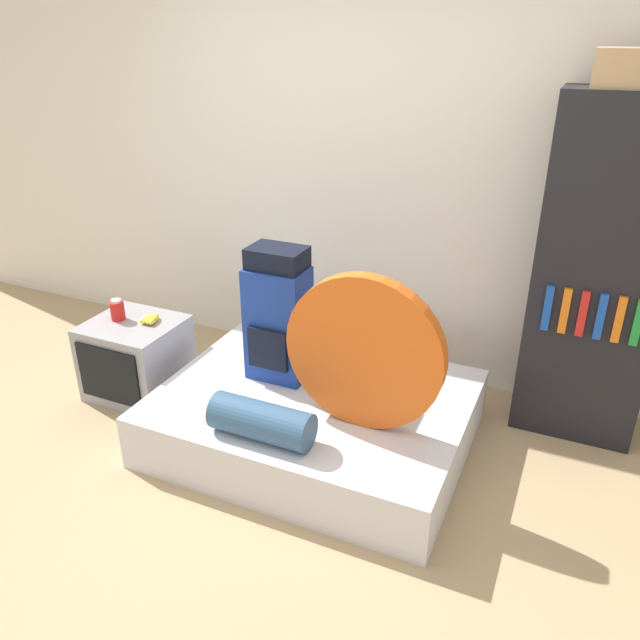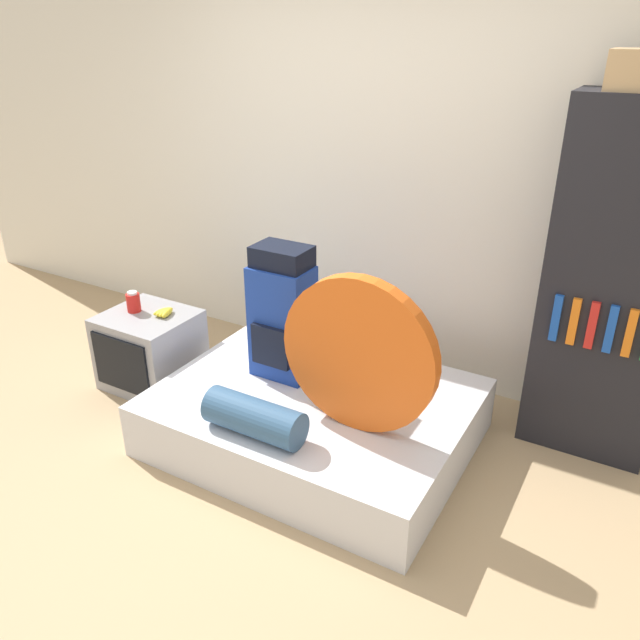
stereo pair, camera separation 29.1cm
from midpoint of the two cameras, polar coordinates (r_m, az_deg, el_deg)
ground_plane at (r=3.19m, az=-6.45°, el=-16.79°), size 16.00×16.00×0.00m
wall_back at (r=3.95m, az=7.74°, el=13.06°), size 8.00×0.05×2.60m
bed at (r=3.51m, az=1.94°, el=-8.89°), size 1.65×1.28×0.31m
backpack at (r=3.44m, az=-1.07°, el=0.43°), size 0.33×0.26×0.76m
tent_bag at (r=2.98m, az=6.36°, el=-3.24°), size 0.80×0.08×0.80m
sleeping_roll at (r=3.06m, az=-3.30°, el=-8.96°), size 0.51×0.19×0.19m
television at (r=4.10m, az=-13.31°, el=-2.72°), size 0.55×0.51×0.49m
canister at (r=4.05m, az=-14.75°, el=1.56°), size 0.09×0.09×0.13m
banana_bunch at (r=3.96m, az=-11.96°, el=0.67°), size 0.11×0.14×0.04m
bookshelf at (r=3.53m, az=27.34°, el=2.60°), size 0.64×0.36×1.87m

